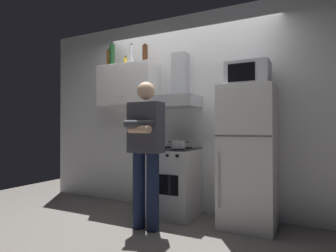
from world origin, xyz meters
TOP-DOWN VIEW (x-y plane):
  - ground_plane at (0.00, 0.00)m, footprint 7.00×7.00m
  - back_wall_tiled at (0.00, 0.60)m, footprint 4.80×0.10m
  - upper_cabinet at (-0.85, 0.37)m, footprint 0.90×0.37m
  - stove_oven at (-0.05, 0.25)m, footprint 0.60×0.62m
  - range_hood at (-0.05, 0.38)m, footprint 0.60×0.44m
  - refrigerator at (0.90, 0.25)m, footprint 0.60×0.62m
  - microwave at (0.90, 0.27)m, footprint 0.48×0.37m
  - person_standing at (-0.10, -0.36)m, footprint 0.38×0.33m
  - cooking_pot at (0.08, 0.13)m, footprint 0.28×0.18m
  - bottle_rum_dark at (-0.57, 0.39)m, footprint 0.08×0.08m
  - bottle_wine_green at (-1.11, 0.34)m, footprint 0.08×0.08m
  - bottle_spice_jar at (-0.88, 0.36)m, footprint 0.05×0.05m
  - bottle_vodka_clear at (-0.80, 0.40)m, footprint 0.06×0.06m
  - bottle_beer_brown at (-1.19, 0.37)m, footprint 0.06×0.06m

SIDE VIEW (x-z plane):
  - ground_plane at x=0.00m, z-range 0.00..0.00m
  - stove_oven at x=-0.05m, z-range 0.00..0.87m
  - refrigerator at x=0.90m, z-range 0.00..1.60m
  - person_standing at x=-0.10m, z-range 0.08..1.72m
  - cooking_pot at x=0.08m, z-range 0.87..0.97m
  - back_wall_tiled at x=0.00m, z-range 0.00..2.70m
  - range_hood at x=-0.05m, z-range 1.22..1.97m
  - microwave at x=0.90m, z-range 1.60..1.88m
  - upper_cabinet at x=-0.85m, z-range 1.45..2.05m
  - bottle_spice_jar at x=-0.88m, z-range 2.04..2.17m
  - bottle_rum_dark at x=-0.57m, z-range 2.04..2.32m
  - bottle_beer_brown at x=-1.19m, z-range 2.04..2.32m
  - bottle_vodka_clear at x=-0.80m, z-range 2.04..2.35m
  - bottle_wine_green at x=-1.11m, z-range 2.04..2.39m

